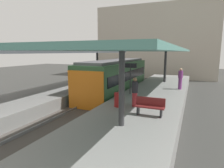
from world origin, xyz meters
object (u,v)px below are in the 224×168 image
(litter_bin, at_px, (118,100))
(passenger_mid_platform, at_px, (180,78))
(passenger_near_bench, at_px, (135,92))
(commuter_train, at_px, (116,77))
(platform_sign, at_px, (130,72))
(platform_bench, at_px, (150,106))

(litter_bin, xyz_separation_m, passenger_mid_platform, (2.80, 6.65, 0.49))
(passenger_near_bench, height_order, passenger_mid_platform, passenger_mid_platform)
(commuter_train, height_order, platform_sign, commuter_train)
(commuter_train, height_order, litter_bin, commuter_train)
(platform_bench, height_order, passenger_near_bench, passenger_near_bench)
(platform_sign, bearing_deg, commuter_train, 128.33)
(litter_bin, height_order, passenger_near_bench, passenger_near_bench)
(platform_sign, bearing_deg, passenger_mid_platform, 45.38)
(litter_bin, bearing_deg, commuter_train, 113.09)
(platform_bench, bearing_deg, platform_sign, 118.93)
(commuter_train, relative_size, passenger_near_bench, 6.54)
(commuter_train, height_order, platform_bench, commuter_train)
(commuter_train, relative_size, platform_bench, 7.61)
(commuter_train, distance_m, passenger_mid_platform, 5.50)
(platform_bench, xyz_separation_m, platform_sign, (-2.32, 4.21, 1.16))
(commuter_train, xyz_separation_m, litter_bin, (2.69, -6.30, -0.33))
(platform_sign, relative_size, passenger_mid_platform, 1.28)
(litter_bin, xyz_separation_m, passenger_near_bench, (0.82, 0.41, 0.44))
(platform_bench, relative_size, litter_bin, 1.75)
(passenger_near_bench, relative_size, passenger_mid_platform, 0.95)
(platform_sign, bearing_deg, passenger_near_bench, -67.86)
(litter_bin, distance_m, passenger_mid_platform, 7.23)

